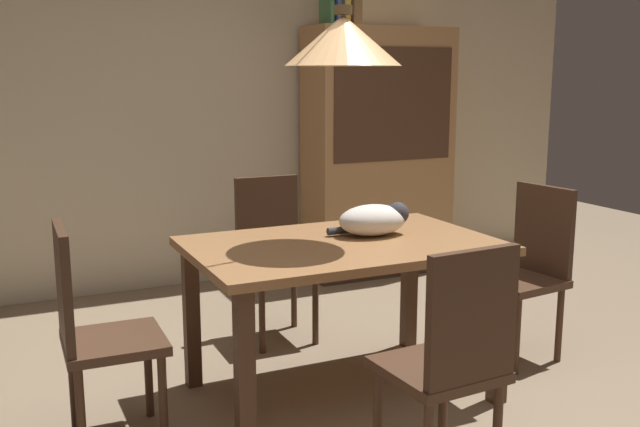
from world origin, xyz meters
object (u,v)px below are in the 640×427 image
hutch_bookcase (378,157)px  chair_left_side (93,326)px  book_blue_wide (334,8)px  book_brown_thick (350,10)px  cat_sleeping (375,220)px  book_green_slim (326,6)px  chair_far_back (273,250)px  dining_table (342,263)px  book_yellow_short (342,13)px  pendant_lamp (343,40)px  chair_near_front (452,356)px  chair_right_side (529,264)px

hutch_bookcase → chair_left_side: bearing=-142.0°
book_blue_wide → book_brown_thick: bearing=0.0°
cat_sleeping → book_green_slim: 2.22m
chair_far_back → book_brown_thick: bearing=44.5°
dining_table → book_green_slim: 2.43m
chair_far_back → book_yellow_short: 1.97m
dining_table → book_green_slim: (0.81, 1.86, 1.33)m
chair_left_side → pendant_lamp: size_ratio=0.72×
dining_table → hutch_bookcase: 2.25m
chair_near_front → book_brown_thick: size_ratio=3.88×
chair_near_front → hutch_bookcase: (1.24, 2.74, 0.38)m
pendant_lamp → chair_right_side: bearing=0.5°
chair_left_side → chair_right_side: bearing=0.2°
book_green_slim → hutch_bookcase: bearing=-0.2°
chair_left_side → chair_near_front: 1.43m
chair_near_front → hutch_bookcase: size_ratio=0.50×
book_blue_wide → chair_left_side: bearing=-137.0°
hutch_bookcase → book_blue_wide: (-0.38, 0.00, 1.08)m
book_brown_thick → pendant_lamp: bearing=-118.3°
chair_left_side → pendant_lamp: 1.61m
chair_far_back → book_green_slim: 1.94m
chair_right_side → chair_far_back: 1.42m
hutch_bookcase → book_green_slim: book_green_slim is taller
dining_table → book_blue_wide: book_blue_wide is taller
chair_left_side → chair_right_side: same height
book_brown_thick → chair_left_side: bearing=-138.9°
hutch_bookcase → chair_far_back: bearing=-141.8°
chair_right_side → pendant_lamp: pendant_lamp is taller
chair_right_side → chair_near_front: (-1.12, -0.89, 0.00)m
chair_near_front → book_brown_thick: bearing=70.0°
book_green_slim → book_blue_wide: (0.06, 0.00, -0.01)m
book_brown_thick → chair_far_back: bearing=-135.5°
chair_far_back → hutch_bookcase: 1.63m
chair_left_side → hutch_bookcase: hutch_bookcase is taller
hutch_bookcase → pendant_lamp: bearing=-123.8°
dining_table → book_green_slim: size_ratio=5.38×
book_green_slim → pendant_lamp: bearing=-113.5°
book_blue_wide → book_yellow_short: book_blue_wide is taller
cat_sleeping → book_yellow_short: bearing=68.0°
hutch_bookcase → chair_right_side: bearing=-93.6°
chair_near_front → book_brown_thick: (1.00, 2.74, 1.45)m
chair_left_side → pendant_lamp: pendant_lamp is taller
chair_far_back → pendant_lamp: size_ratio=0.72×
cat_sleeping → book_brown_thick: (0.79, 1.80, 1.13)m
chair_far_back → book_blue_wide: (0.87, 0.98, 1.46)m
chair_far_back → cat_sleeping: (0.20, -0.82, 0.32)m
dining_table → chair_right_side: 1.14m
chair_left_side → book_yellow_short: (2.06, 1.86, 1.43)m
chair_near_front → chair_right_side: bearing=38.3°
dining_table → book_brown_thick: 2.49m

